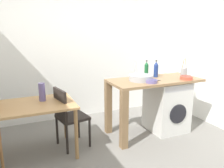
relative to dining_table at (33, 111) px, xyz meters
The scene contains 15 objects.
ground_plane 1.28m from the dining_table, 27.37° to the right, with size 5.46×5.46×0.00m, color slate.
wall_back 1.73m from the dining_table, 51.67° to the left, with size 4.60×0.10×2.70m, color white.
dining_table is the anchor object (origin of this frame).
chair_opposite 0.50m from the dining_table, ahead, with size 0.47×0.47×0.90m.
kitchen_counter 1.70m from the dining_table, ahead, with size 1.50×0.68×0.92m.
washing_machine 2.18m from the dining_table, ahead, with size 0.60×0.61×0.86m.
sink_basin 1.67m from the dining_table, ahead, with size 0.38×0.38×0.09m, color #9EA0A5.
tap 1.70m from the dining_table, ahead, with size 0.02×0.02×0.28m, color #B2B2B7.
bottle_tall_green 1.96m from the dining_table, ahead, with size 0.07×0.07×0.27m.
bottle_squat_brown 2.06m from the dining_table, ahead, with size 0.07×0.07×0.29m.
mixing_bowl 1.75m from the dining_table, ahead, with size 0.18×0.18×0.05m.
utensil_crock 2.56m from the dining_table, ahead, with size 0.11×0.11×0.30m.
colander 2.39m from the dining_table, ahead, with size 0.20×0.20×0.06m.
vase 0.29m from the dining_table, 33.69° to the left, with size 0.09×0.09×0.25m, color slate.
scissors 1.88m from the dining_table, ahead, with size 0.15×0.06×0.01m.
Camera 1 is at (-1.18, -2.57, 1.71)m, focal length 36.77 mm.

